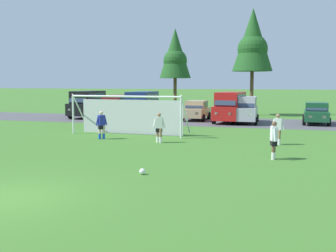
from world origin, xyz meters
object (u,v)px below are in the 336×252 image
at_px(soccer_goal, 130,114).
at_px(player_midfield_center, 102,125).
at_px(parked_car_slot_center_right, 230,106).
at_px(parked_car_slot_right, 245,110).
at_px(parked_car_slot_far_right, 316,113).
at_px(parked_car_slot_far_left, 88,103).
at_px(soccer_ball, 142,171).
at_px(player_defender_far, 278,129).
at_px(player_striker_near, 159,128).
at_px(player_winger_left, 274,140).
at_px(parked_car_slot_center_left, 142,105).
at_px(parked_car_slot_center, 196,110).
at_px(parked_car_slot_left, 117,106).

distance_m(soccer_goal, player_midfield_center, 2.67).
bearing_deg(parked_car_slot_center_right, parked_car_slot_right, -3.82).
distance_m(soccer_goal, parked_car_slot_far_right, 15.72).
height_order(parked_car_slot_far_left, parked_car_slot_far_right, parked_car_slot_far_left).
xyz_separation_m(soccer_ball, parked_car_slot_right, (1.38, 20.03, 1.00)).
xyz_separation_m(player_defender_far, parked_car_slot_center_right, (-4.18, 11.36, 0.52)).
height_order(player_striker_near, parked_car_slot_far_right, parked_car_slot_far_right).
distance_m(soccer_ball, player_winger_left, 6.21).
distance_m(player_defender_far, parked_car_slot_right, 11.67).
relative_size(player_midfield_center, parked_car_slot_center_left, 0.34).
xyz_separation_m(soccer_goal, parked_car_slot_far_right, (11.72, 10.46, -0.42)).
distance_m(player_midfield_center, parked_car_slot_center_right, 13.42).
bearing_deg(parked_car_slot_center, parked_car_slot_left, -176.49).
xyz_separation_m(parked_car_slot_far_left, parked_car_slot_right, (14.84, -1.02, -0.23)).
relative_size(player_defender_far, parked_car_slot_far_left, 0.34).
distance_m(player_striker_near, player_defender_far, 6.34).
relative_size(player_midfield_center, parked_car_slot_center, 0.39).
bearing_deg(parked_car_slot_center_left, parked_car_slot_left, 156.59).
bearing_deg(soccer_ball, parked_car_slot_far_left, 122.60).
bearing_deg(player_winger_left, parked_car_slot_far_right, 81.20).
bearing_deg(parked_car_slot_center_left, parked_car_slot_center, 21.62).
distance_m(soccer_ball, parked_car_slot_far_left, 25.01).
relative_size(player_striker_near, player_midfield_center, 1.00).
bearing_deg(parked_car_slot_right, parked_car_slot_left, 175.06).
height_order(player_defender_far, parked_car_slot_far_left, parked_car_slot_far_left).
distance_m(player_defender_far, parked_car_slot_far_right, 12.49).
distance_m(player_midfield_center, player_defender_far, 9.93).
xyz_separation_m(soccer_goal, parked_car_slot_center_left, (-2.66, 9.25, 0.05)).
height_order(player_striker_near, parked_car_slot_center_left, parked_car_slot_center_left).
height_order(parked_car_slot_center_left, parked_car_slot_far_right, parked_car_slot_center_left).
distance_m(soccer_goal, player_striker_near, 4.15).
bearing_deg(player_striker_near, player_midfield_center, 174.01).
distance_m(soccer_goal, parked_car_slot_center_left, 9.62).
height_order(player_winger_left, parked_car_slot_far_left, parked_car_slot_far_left).
bearing_deg(soccer_ball, parked_car_slot_right, 86.06).
bearing_deg(player_defender_far, parked_car_slot_center_left, 137.06).
bearing_deg(player_striker_near, parked_car_slot_center_right, 80.63).
height_order(player_winger_left, parked_car_slot_far_right, parked_car_slot_far_right).
xyz_separation_m(player_midfield_center, parked_car_slot_center, (2.52, 13.53, 0.05)).
bearing_deg(parked_car_slot_far_left, player_defender_far, -34.63).
distance_m(player_winger_left, parked_car_slot_center_right, 16.28).
height_order(soccer_goal, player_defender_far, soccer_goal).
bearing_deg(parked_car_slot_center_left, player_midfield_center, -80.72).
height_order(player_striker_near, parked_car_slot_right, parked_car_slot_right).
height_order(soccer_ball, player_striker_near, player_striker_near).
bearing_deg(parked_car_slot_left, player_winger_left, -48.35).
relative_size(parked_car_slot_far_left, parked_car_slot_center, 1.15).
distance_m(player_striker_near, parked_car_slot_left, 15.97).
xyz_separation_m(player_winger_left, parked_car_slot_far_left, (-17.80, 16.66, 0.52)).
distance_m(player_midfield_center, parked_car_slot_right, 13.90).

